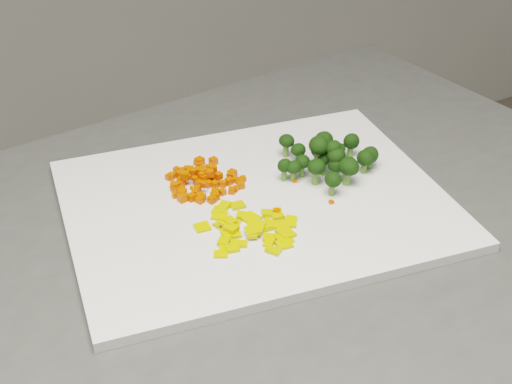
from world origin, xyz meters
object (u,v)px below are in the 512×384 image
cutting_board (256,203)px  pepper_pile (242,222)px  carrot_pile (203,174)px  broccoli_pile (324,151)px

cutting_board → pepper_pile: pepper_pile is taller
cutting_board → carrot_pile: 0.07m
cutting_board → broccoli_pile: (0.10, 0.02, 0.03)m
broccoli_pile → cutting_board: bearing=-170.0°
cutting_board → carrot_pile: bearing=123.9°
broccoli_pile → carrot_pile: bearing=164.2°
pepper_pile → broccoli_pile: size_ratio=0.97×
carrot_pile → broccoli_pile: broccoli_pile is taller
carrot_pile → broccoli_pile: bearing=-15.8°
cutting_board → carrot_pile: size_ratio=4.50×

